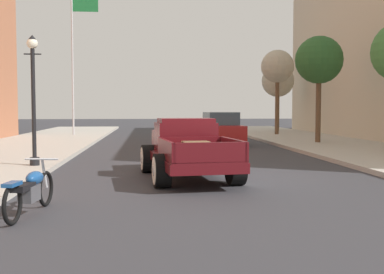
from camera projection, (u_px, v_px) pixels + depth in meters
The scene contains 9 objects.
ground_plane at pixel (212, 177), 12.66m from camera, with size 140.00×140.00×0.00m, color #333338.
hotrod_truck_maroon at pixel (186, 149), 12.70m from camera, with size 2.56×5.07×1.58m.
motorcycle_parked at pixel (30, 190), 8.17m from camera, with size 0.62×2.11×0.93m.
car_background_red at pixel (220, 129), 24.16m from camera, with size 2.06×4.40×1.65m.
street_lamp_near at pixel (33, 90), 13.95m from camera, with size 0.50×0.32×3.85m.
flagpole at pixel (76, 47), 30.20m from camera, with size 1.74×0.16×9.16m.
street_tree_second at pixel (319, 61), 23.46m from camera, with size 2.36×2.36×5.28m.
street_tree_third at pixel (277, 67), 30.77m from camera, with size 2.14×2.14×5.50m.
street_tree_farthest at pixel (278, 81), 34.82m from camera, with size 2.37×2.37×4.91m.
Camera 1 is at (-1.69, -12.47, 1.85)m, focal length 44.25 mm.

